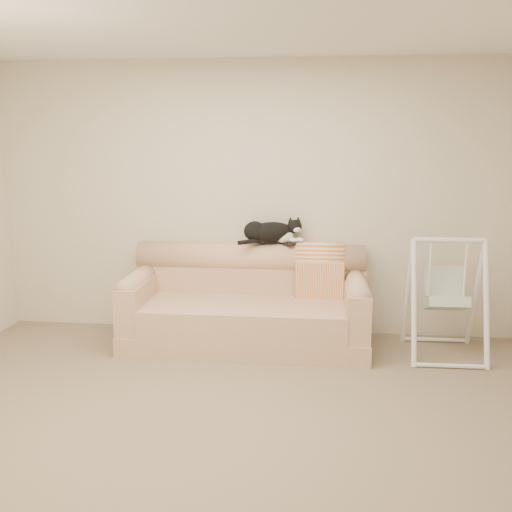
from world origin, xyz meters
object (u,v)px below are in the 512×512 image
at_px(sofa, 247,306).
at_px(baby_swing, 445,297).
at_px(remote_a, 267,243).
at_px(tuxedo_cat, 271,232).
at_px(remote_b, 287,244).

height_order(sofa, baby_swing, baby_swing).
distance_m(remote_a, tuxedo_cat, 0.11).
height_order(sofa, remote_b, remote_b).
bearing_deg(tuxedo_cat, remote_b, -8.94).
height_order(remote_a, tuxedo_cat, tuxedo_cat).
bearing_deg(remote_b, sofa, -149.62).
bearing_deg(baby_swing, sofa, 176.21).
bearing_deg(tuxedo_cat, remote_a, 163.33).
height_order(sofa, remote_a, remote_a).
bearing_deg(remote_a, remote_b, -10.40).
distance_m(tuxedo_cat, baby_swing, 1.66).
distance_m(remote_b, tuxedo_cat, 0.19).
xyz_separation_m(remote_a, baby_swing, (1.58, -0.36, -0.39)).
height_order(sofa, tuxedo_cat, tuxedo_cat).
relative_size(sofa, baby_swing, 2.08).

